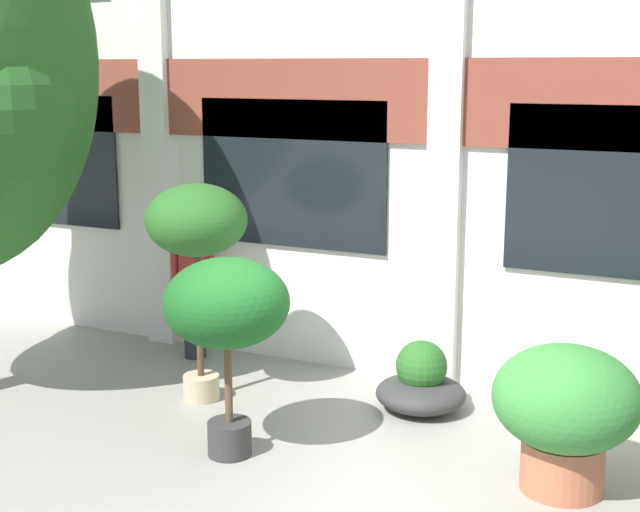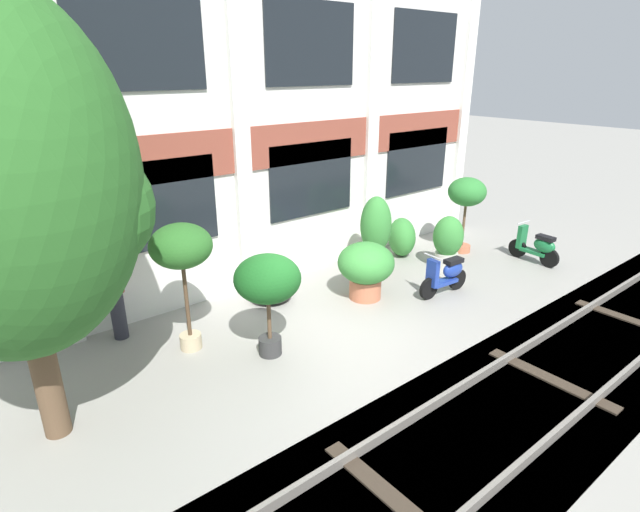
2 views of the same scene
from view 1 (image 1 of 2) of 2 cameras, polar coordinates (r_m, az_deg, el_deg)
The scene contains 6 objects.
ground_plane at distance 7.64m, azimuth 0.64°, elevation -14.92°, with size 80.00×80.00×0.00m, color gray.
potted_plant_low_pan at distance 7.89m, azimuth -5.99°, elevation -3.43°, with size 1.12×1.12×1.83m.
potted_plant_stone_basin at distance 7.66m, azimuth 15.45°, elevation -9.32°, with size 1.21×1.21×1.24m.
potted_plant_tall_urn at distance 9.17m, azimuth -7.90°, elevation 1.76°, with size 1.04×1.04×2.31m.
potted_plant_wide_bowl at distance 9.28m, azimuth 6.48°, elevation -8.17°, with size 0.93×0.93×0.73m.
resident_by_doorway at distance 10.77m, azimuth -8.10°, elevation -1.96°, with size 0.49×0.34×1.64m.
Camera 1 is at (2.87, -6.17, 3.46)m, focal length 50.00 mm.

